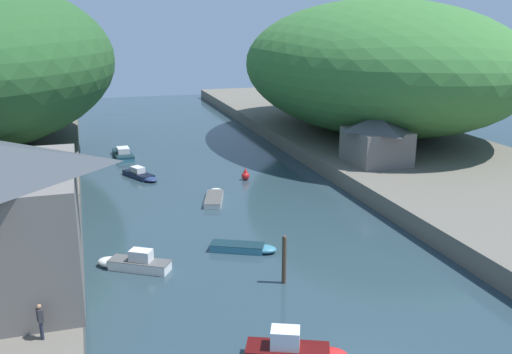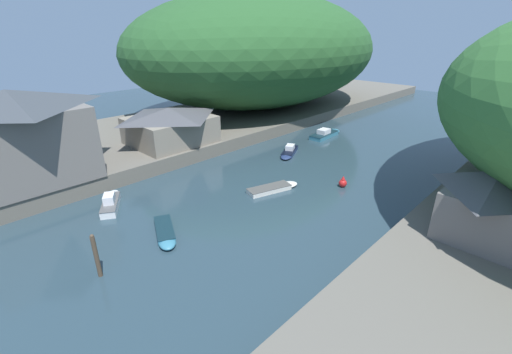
{
  "view_description": "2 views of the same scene",
  "coord_description": "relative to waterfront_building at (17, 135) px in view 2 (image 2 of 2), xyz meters",
  "views": [
    {
      "loc": [
        -10.73,
        -19.1,
        15.39
      ],
      "look_at": [
        2.34,
        23.57,
        2.71
      ],
      "focal_mm": 40.0,
      "sensor_mm": 36.0,
      "label": 1
    },
    {
      "loc": [
        18.84,
        4.56,
        14.23
      ],
      "look_at": [
        0.02,
        23.93,
        2.42
      ],
      "focal_mm": 24.0,
      "sensor_mm": 36.0,
      "label": 2
    }
  ],
  "objects": [
    {
      "name": "water_surface",
      "position": [
        16.18,
        19.33,
        -5.66
      ],
      "size": [
        130.0,
        130.0,
        0.0
      ],
      "primitive_type": "plane",
      "color": "#283D47",
      "rests_on": "ground"
    },
    {
      "name": "left_bank",
      "position": [
        -6.34,
        19.33,
        -4.87
      ],
      "size": [
        22.0,
        120.0,
        1.57
      ],
      "color": "#666056",
      "rests_on": "ground"
    },
    {
      "name": "hillside_left",
      "position": [
        -7.44,
        38.2,
        5.02
      ],
      "size": [
        33.71,
        47.2,
        18.22
      ],
      "color": "#285628",
      "rests_on": "left_bank"
    },
    {
      "name": "waterfront_building",
      "position": [
        0.0,
        0.0,
        0.0
      ],
      "size": [
        10.37,
        11.12,
        7.98
      ],
      "color": "slate",
      "rests_on": "left_bank"
    },
    {
      "name": "boathouse_shed",
      "position": [
        0.3,
        15.09,
        -1.93
      ],
      "size": [
        8.45,
        9.57,
        4.19
      ],
      "color": "gray",
      "rests_on": "left_bank"
    },
    {
      "name": "right_bank_cottage",
      "position": [
        32.37,
        18.31,
        -1.69
      ],
      "size": [
        5.49,
        6.34,
        4.64
      ],
      "color": "slate",
      "rests_on": "right_bank"
    },
    {
      "name": "boat_open_rowboat",
      "position": [
        10.42,
        24.99,
        -5.34
      ],
      "size": [
        3.36,
        4.98,
        1.02
      ],
      "rotation": [
        0.0,
        0.0,
        3.61
      ],
      "color": "navy",
      "rests_on": "water_surface"
    },
    {
      "name": "boat_moored_right",
      "position": [
        15.78,
        16.28,
        -5.43
      ],
      "size": [
        2.85,
        5.41,
        0.46
      ],
      "rotation": [
        0.0,
        0.0,
        5.99
      ],
      "color": "silver",
      "rests_on": "water_surface"
    },
    {
      "name": "boat_white_cruiser",
      "position": [
        9.36,
        34.73,
        -5.28
      ],
      "size": [
        2.17,
        6.44,
        1.18
      ],
      "rotation": [
        0.0,
        0.0,
        0.06
      ],
      "color": "teal",
      "rests_on": "water_surface"
    },
    {
      "name": "boat_cabin_cruiser",
      "position": [
        7.68,
        3.99,
        -5.23
      ],
      "size": [
        4.73,
        3.53,
        1.36
      ],
      "rotation": [
        0.0,
        0.0,
        1.02
      ],
      "color": "white",
      "rests_on": "water_surface"
    },
    {
      "name": "boat_navy_launch",
      "position": [
        15.23,
        4.62,
        -5.4
      ],
      "size": [
        4.59,
        3.06,
        0.52
      ],
      "rotation": [
        0.0,
        0.0,
        4.26
      ],
      "color": "teal",
      "rests_on": "water_surface"
    },
    {
      "name": "mooring_post_nearest",
      "position": [
        16.12,
        -0.62,
        -4.13
      ],
      "size": [
        0.27,
        0.27,
        3.04
      ],
      "color": "#4C3D2D",
      "rests_on": "water_surface"
    },
    {
      "name": "channel_buoy_near",
      "position": [
        20.06,
        21.39,
        -5.2
      ],
      "size": [
        0.78,
        0.78,
        1.17
      ],
      "color": "red",
      "rests_on": "water_surface"
    },
    {
      "name": "person_by_boathouse",
      "position": [
        3.35,
        -1.82,
        -3.11
      ],
      "size": [
        0.29,
        0.42,
        1.69
      ],
      "rotation": [
        0.0,
        0.0,
        1.78
      ],
      "color": "#282D3D",
      "rests_on": "left_bank"
    }
  ]
}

